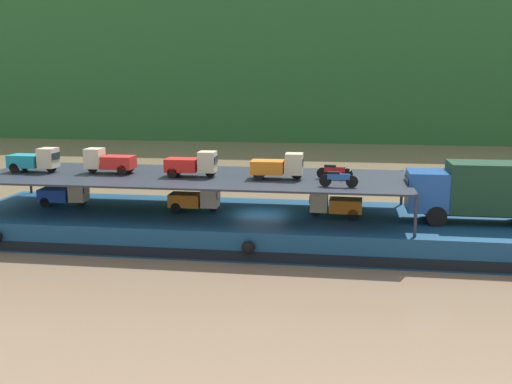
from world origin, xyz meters
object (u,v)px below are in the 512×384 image
(covered_lorry, at_px, (480,190))
(cargo_barge, at_px, (261,227))
(mini_truck_upper_bow, at_px, (278,166))
(mini_truck_upper_stern, at_px, (35,160))
(mini_truck_upper_mid, at_px, (109,161))
(mini_truck_upper_fore, at_px, (192,164))
(mini_truck_lower_aft, at_px, (195,199))
(mini_truck_lower_stern, at_px, (65,194))
(motorcycle_upper_centre, at_px, (334,171))
(mini_truck_lower_mid, at_px, (335,204))
(motorcycle_upper_port, at_px, (338,178))

(covered_lorry, bearing_deg, cargo_barge, 178.33)
(mini_truck_upper_bow, bearing_deg, mini_truck_upper_stern, 178.74)
(mini_truck_upper_mid, bearing_deg, mini_truck_upper_fore, -5.23)
(mini_truck_lower_aft, bearing_deg, covered_lorry, -1.77)
(mini_truck_upper_mid, bearing_deg, mini_truck_lower_aft, -0.34)
(mini_truck_lower_stern, bearing_deg, cargo_barge, -2.30)
(mini_truck_upper_bow, relative_size, motorcycle_upper_centre, 1.45)
(mini_truck_lower_mid, distance_m, motorcycle_upper_port, 2.79)
(mini_truck_upper_stern, relative_size, mini_truck_upper_fore, 1.00)
(cargo_barge, bearing_deg, mini_truck_upper_bow, -20.58)
(mini_truck_lower_stern, bearing_deg, covered_lorry, -1.99)
(mini_truck_lower_stern, distance_m, mini_truck_lower_mid, 15.43)
(cargo_barge, distance_m, mini_truck_lower_mid, 4.21)
(mini_truck_upper_stern, distance_m, mini_truck_upper_bow, 13.85)
(mini_truck_upper_stern, distance_m, motorcycle_upper_port, 17.15)
(mini_truck_upper_mid, bearing_deg, motorcycle_upper_centre, -0.65)
(mini_truck_upper_fore, height_order, motorcycle_upper_centre, mini_truck_upper_fore)
(covered_lorry, height_order, motorcycle_upper_port, covered_lorry)
(mini_truck_upper_bow, bearing_deg, motorcycle_upper_centre, 7.40)
(mini_truck_lower_mid, relative_size, mini_truck_upper_mid, 1.01)
(motorcycle_upper_port, relative_size, motorcycle_upper_centre, 1.00)
(mini_truck_lower_stern, bearing_deg, mini_truck_lower_mid, -1.86)
(mini_truck_lower_stern, relative_size, mini_truck_upper_fore, 1.01)
(covered_lorry, relative_size, mini_truck_upper_stern, 2.84)
(cargo_barge, distance_m, mini_truck_lower_aft, 3.95)
(mini_truck_lower_stern, distance_m, mini_truck_upper_stern, 2.51)
(mini_truck_upper_bow, bearing_deg, mini_truck_upper_mid, 176.87)
(mini_truck_upper_fore, bearing_deg, mini_truck_lower_mid, 1.83)
(cargo_barge, xyz_separation_m, covered_lorry, (11.21, -0.33, 2.45))
(mini_truck_lower_aft, height_order, mini_truck_upper_fore, mini_truck_upper_fore)
(mini_truck_lower_mid, height_order, motorcycle_upper_centre, motorcycle_upper_centre)
(mini_truck_upper_bow, bearing_deg, mini_truck_lower_stern, 176.22)
(mini_truck_upper_bow, height_order, motorcycle_upper_port, mini_truck_upper_bow)
(mini_truck_lower_aft, xyz_separation_m, mini_truck_upper_mid, (-4.91, 0.03, 2.00))
(motorcycle_upper_port, bearing_deg, cargo_barge, 151.79)
(mini_truck_upper_stern, bearing_deg, mini_truck_lower_stern, 19.96)
(mini_truck_upper_stern, relative_size, mini_truck_upper_bow, 1.00)
(cargo_barge, bearing_deg, motorcycle_upper_centre, 0.31)
(cargo_barge, relative_size, motorcycle_upper_centre, 17.06)
(covered_lorry, height_order, mini_truck_lower_stern, covered_lorry)
(cargo_barge, distance_m, mini_truck_upper_fore, 5.06)
(mini_truck_lower_aft, bearing_deg, mini_truck_upper_mid, 179.66)
(mini_truck_upper_fore, bearing_deg, mini_truck_upper_stern, 178.57)
(mini_truck_lower_stern, distance_m, mini_truck_upper_bow, 12.61)
(mini_truck_lower_stern, height_order, motorcycle_upper_centre, motorcycle_upper_centre)
(motorcycle_upper_centre, bearing_deg, mini_truck_lower_mid, -38.69)
(mini_truck_upper_bow, height_order, motorcycle_upper_centre, mini_truck_upper_bow)
(mini_truck_lower_mid, xyz_separation_m, motorcycle_upper_centre, (-0.08, 0.06, 1.74))
(cargo_barge, bearing_deg, mini_truck_lower_stern, 177.70)
(cargo_barge, relative_size, mini_truck_upper_mid, 11.79)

